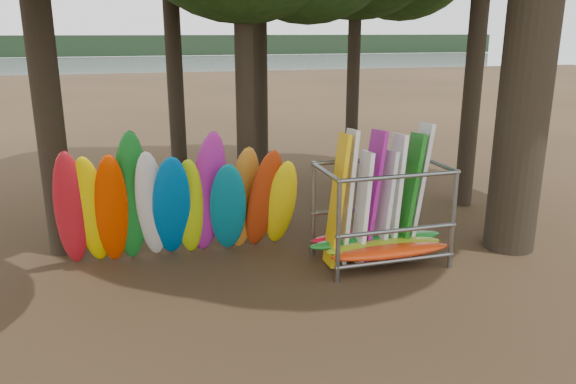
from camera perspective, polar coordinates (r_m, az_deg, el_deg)
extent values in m
plane|color=#47331E|center=(11.50, 5.32, -8.46)|extent=(120.00, 120.00, 0.00)
plane|color=gray|center=(69.97, -13.37, 11.71)|extent=(160.00, 160.00, 0.00)
cube|color=black|center=(119.79, -14.93, 14.19)|extent=(160.00, 4.00, 4.00)
cylinder|color=black|center=(17.64, 6.78, 15.95)|extent=(0.39, 0.39, 9.52)
cylinder|color=black|center=(13.06, -4.53, 15.37)|extent=(0.42, 0.42, 9.23)
ellipsoid|color=red|center=(11.97, -21.18, -1.76)|extent=(0.72, 1.39, 2.76)
ellipsoid|color=#F5D700|center=(11.99, -19.29, -1.88)|extent=(0.78, 1.33, 2.61)
ellipsoid|color=#DB3500|center=(11.84, -17.44, -1.83)|extent=(0.74, 1.35, 2.65)
ellipsoid|color=#167224|center=(11.85, -15.65, -0.62)|extent=(0.85, 1.33, 3.05)
ellipsoid|color=silver|center=(11.82, -13.68, -1.45)|extent=(0.77, 1.63, 2.72)
ellipsoid|color=#005FB2|center=(11.74, -11.74, -1.64)|extent=(0.79, 1.83, 2.67)
ellipsoid|color=#B4D30E|center=(11.96, -9.94, -1.62)|extent=(0.71, 1.39, 2.48)
ellipsoid|color=#A62295|center=(11.91, -8.13, -0.27)|extent=(0.93, 1.57, 3.01)
ellipsoid|color=#07728B|center=(11.92, -6.11, -1.73)|extent=(0.97, 1.66, 2.40)
ellipsoid|color=#C37821|center=(12.19, -4.54, -0.75)|extent=(0.82, 1.17, 2.57)
ellipsoid|color=#B2320F|center=(12.07, -2.52, -0.89)|extent=(0.86, 1.62, 2.61)
ellipsoid|color=yellow|center=(12.19, -0.72, -1.26)|extent=(0.75, 1.75, 2.42)
ellipsoid|color=red|center=(11.71, 10.41, -5.96)|extent=(2.63, 0.55, 0.24)
ellipsoid|color=#95B117|center=(11.97, 9.75, -5.44)|extent=(2.61, 0.55, 0.24)
ellipsoid|color=#1D822A|center=(12.28, 9.00, -4.83)|extent=(3.08, 0.55, 0.24)
ellipsoid|color=red|center=(12.56, 8.37, -4.33)|extent=(2.75, 0.55, 0.24)
cube|color=#E7AB0C|center=(11.62, 4.99, -0.88)|extent=(0.50, 0.77, 2.79)
cube|color=silver|center=(11.83, 5.97, -0.50)|extent=(0.42, 0.78, 2.84)
cube|color=white|center=(11.81, 7.54, -1.69)|extent=(0.36, 0.75, 2.41)
cube|color=#981985|center=(12.04, 8.33, -0.34)|extent=(0.58, 0.82, 2.80)
cube|color=silver|center=(12.11, 9.69, -1.38)|extent=(0.43, 0.77, 2.38)
cube|color=white|center=(12.25, 10.67, -0.45)|extent=(0.36, 0.78, 2.70)
cube|color=#186D19|center=(12.25, 12.09, -0.44)|extent=(0.56, 0.77, 2.73)
cube|color=silver|center=(12.49, 12.85, 0.26)|extent=(0.60, 0.77, 2.90)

